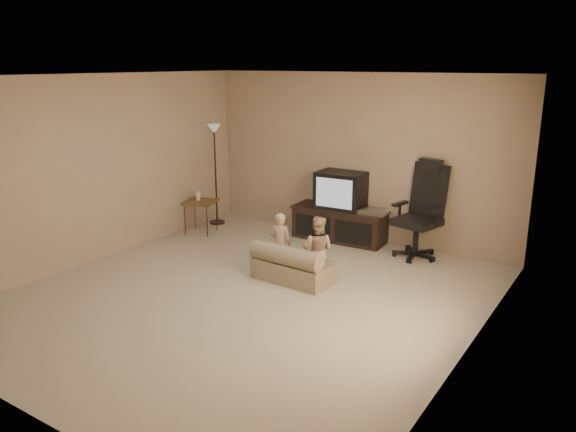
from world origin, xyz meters
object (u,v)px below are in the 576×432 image
tv_stand (341,212)px  office_chair (420,223)px  toddler_left (280,243)px  floor_lamp (215,152)px  child_sofa (292,266)px  toddler_right (317,249)px  side_table (200,202)px

tv_stand → office_chair: size_ratio=1.10×
office_chair → toddler_left: bearing=-114.9°
floor_lamp → toddler_left: (2.19, -1.35, -0.81)m
tv_stand → office_chair: (1.28, -0.06, 0.05)m
office_chair → child_sofa: bearing=-106.3°
toddler_right → floor_lamp: bearing=-39.9°
side_table → floor_lamp: bearing=104.3°
side_table → office_chair: bearing=14.1°
floor_lamp → child_sofa: size_ratio=1.64×
office_chair → child_sofa: (-0.99, -1.75, -0.29)m
child_sofa → toddler_right: toddler_right is taller
office_chair → child_sofa: 2.03m
child_sofa → toddler_left: toddler_left is taller
floor_lamp → toddler_right: (2.74, -1.34, -0.79)m
side_table → child_sofa: 2.52m
tv_stand → office_chair: office_chair is taller
tv_stand → side_table: bearing=-159.2°
child_sofa → toddler_right: (0.27, 0.15, 0.23)m
tv_stand → floor_lamp: floor_lamp is taller
toddler_right → side_table: bearing=-30.4°
floor_lamp → toddler_left: 2.70m
tv_stand → toddler_left: tv_stand is taller
office_chair → toddler_right: (-0.71, -1.61, -0.07)m
tv_stand → toddler_right: bearing=-74.1°
child_sofa → toddler_left: 0.37m
tv_stand → child_sofa: size_ratio=1.48×
toddler_left → toddler_right: size_ratio=0.96×
floor_lamp → toddler_right: bearing=-26.1°
side_table → child_sofa: (2.32, -0.92, -0.31)m
tv_stand → toddler_right: tv_stand is taller
floor_lamp → tv_stand: bearing=8.4°
toddler_left → office_chair: bearing=-143.7°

